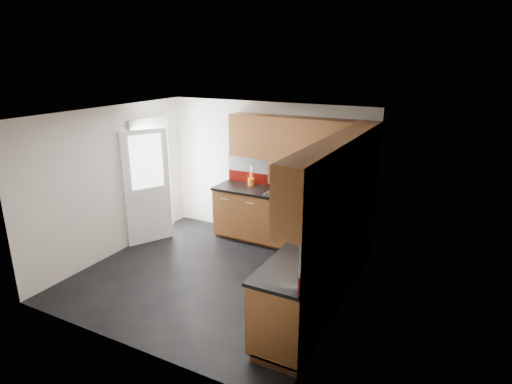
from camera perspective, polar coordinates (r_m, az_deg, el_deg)
The scene contains 14 objects.
room at distance 5.94m, azimuth -5.98°, elevation 1.67°, with size 4.00×3.80×2.64m.
base_cabinets at distance 6.44m, azimuth 5.91°, elevation -7.10°, with size 2.70×3.20×0.95m.
countertop at distance 6.25m, azimuth 5.89°, elevation -3.11°, with size 2.72×3.22×0.04m.
backsplash at distance 6.28m, azimuth 8.62°, elevation -0.31°, with size 2.70×3.20×0.54m.
upper_cabinets at distance 6.00m, azimuth 8.00°, elevation 5.10°, with size 2.50×3.20×0.72m.
extractor_hood at distance 7.18m, azimuth 4.31°, elevation 2.70°, with size 0.60×0.33×0.40m, color #582E13.
glass_cabinet at distance 6.12m, azimuth 13.18°, elevation 5.32°, with size 0.32×0.80×0.66m.
back_door at distance 7.69m, azimuth -13.91°, elevation 1.33°, with size 0.42×1.19×2.04m.
gas_hob at distance 7.12m, azimuth 3.71°, elevation -0.13°, with size 0.57×0.50×0.04m.
utensil_pot at distance 7.55m, azimuth -0.69°, elevation 1.52°, with size 0.11×0.11×0.38m.
toaster at distance 6.99m, azimuth 7.74°, elevation 0.09°, with size 0.28×0.18×0.20m.
food_processor at distance 6.37m, azimuth 11.92°, elevation -1.46°, with size 0.19×0.19×0.31m.
paper_towel at distance 5.52m, azimuth 9.56°, elevation -4.55°, with size 0.12×0.12×0.24m, color white.
orange_cloth at distance 6.41m, azimuth 11.88°, elevation -2.60°, with size 0.14×0.12×0.01m, color #D04517.
Camera 1 is at (3.18, -4.74, 3.12)m, focal length 30.00 mm.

